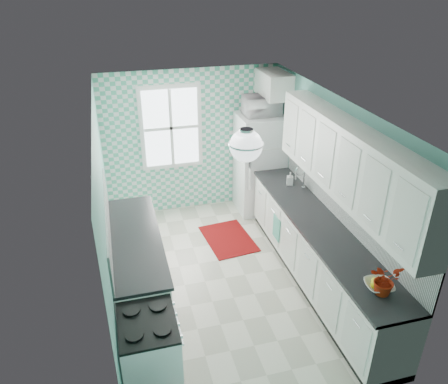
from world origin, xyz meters
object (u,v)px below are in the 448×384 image
object	(u,v)px
stove	(150,352)
microwave	(262,106)
potted_plant	(385,280)
ceiling_light	(246,145)
sink	(292,192)
fridge	(259,164)
fruit_bowl	(379,286)

from	to	relation	value
stove	microwave	xyz separation A→B (m)	(2.31, 3.30, 1.46)
stove	potted_plant	xyz separation A→B (m)	(2.40, -0.29, 0.66)
ceiling_light	sink	size ratio (longest dim) A/B	0.66
stove	microwave	bearing A→B (deg)	57.69
fridge	stove	size ratio (longest dim) A/B	2.03
ceiling_light	microwave	size ratio (longest dim) A/B	0.59
ceiling_light	potted_plant	xyz separation A→B (m)	(1.20, -0.98, -1.21)
sink	microwave	distance (m)	1.57
ceiling_light	fridge	distance (m)	3.18
stove	potted_plant	size ratio (longest dim) A/B	2.53
fridge	microwave	size ratio (longest dim) A/B	2.98
ceiling_light	microwave	bearing A→B (deg)	66.95
potted_plant	microwave	world-z (taller)	microwave
ceiling_light	stove	size ratio (longest dim) A/B	0.41
ceiling_light	stove	distance (m)	2.33
potted_plant	microwave	xyz separation A→B (m)	(-0.09, 3.59, 0.80)
potted_plant	microwave	bearing A→B (deg)	91.44
fridge	fruit_bowl	size ratio (longest dim) A/B	5.96
stove	sink	world-z (taller)	sink
ceiling_light	fruit_bowl	size ratio (longest dim) A/B	1.19
stove	fruit_bowl	bearing A→B (deg)	-2.71
sink	potted_plant	xyz separation A→B (m)	(-0.00, -2.37, 0.18)
ceiling_light	fridge	world-z (taller)	ceiling_light
fridge	potted_plant	distance (m)	3.60
fruit_bowl	potted_plant	bearing A→B (deg)	-90.00
ceiling_light	sink	distance (m)	2.30
sink	fruit_bowl	size ratio (longest dim) A/B	1.81
microwave	stove	bearing A→B (deg)	55.62
ceiling_light	fruit_bowl	distance (m)	2.02
microwave	fruit_bowl	bearing A→B (deg)	92.08
fruit_bowl	potted_plant	world-z (taller)	potted_plant
potted_plant	fridge	bearing A→B (deg)	91.44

